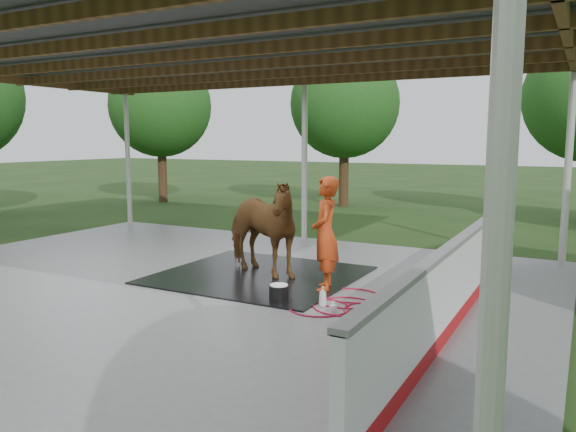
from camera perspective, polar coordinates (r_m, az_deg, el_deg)
The scene contains 12 objects.
ground at distance 9.91m, azimuth -10.68°, elevation -6.94°, with size 100.00×100.00×0.00m, color #1E3814.
concrete_slab at distance 9.90m, azimuth -10.68°, elevation -6.80°, with size 12.00×10.00×0.05m, color slate.
pavilion_structure at distance 9.70m, azimuth -11.29°, elevation 16.35°, with size 12.60×10.60×4.05m.
dasher_board at distance 7.81m, azimuth 16.70°, elevation -6.65°, with size 0.16×8.00×1.15m.
tree_belt at distance 10.21m, azimuth -6.60°, elevation 15.00°, with size 28.00×28.00×5.80m.
rubber_mat at distance 10.23m, azimuth -3.00°, elevation -5.98°, with size 3.40×3.19×0.03m, color black.
horse at distance 10.06m, azimuth -3.03°, elevation -1.11°, with size 0.93×2.05×1.73m, color brown.
handler at distance 9.12m, azimuth 3.82°, elevation -1.81°, with size 0.68×0.45×1.86m, color #B93A13.
wash_bucket at distance 8.55m, azimuth -0.93°, elevation -7.84°, with size 0.30×0.30×0.28m.
soap_bottle_a at distance 8.37m, azimuth 3.55°, elevation -8.15°, with size 0.12×0.12×0.30m, color silver.
soap_bottle_b at distance 8.05m, azimuth 4.60°, elevation -9.24°, with size 0.08×0.09×0.19m, color #338CD8.
hose_coil at distance 8.50m, azimuth 5.84°, elevation -8.89°, with size 2.04×1.69×0.02m.
Camera 1 is at (6.05, -7.44, 2.50)m, focal length 35.00 mm.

